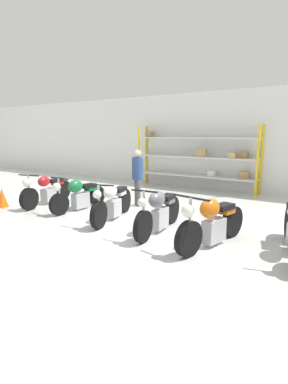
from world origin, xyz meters
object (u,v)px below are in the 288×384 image
Objects in this scene: motorcycle_red at (47,190)px; motorcycle_grey at (159,211)px; motorcycle_white at (113,202)px; traffic_cone at (2,198)px; shelving_rack at (197,157)px; motorcycle_orange at (212,222)px; person_browsing at (138,173)px; motorcycle_green at (79,195)px.

motorcycle_grey reaches higher than motorcycle_red.
traffic_cone is (-3.47, -0.72, -0.16)m from motorcycle_white.
shelving_rack is 5.04m from motorcycle_white.
motorcycle_orange is 1.28× the size of person_browsing.
motorcycle_green is at bearing -107.03° from shelving_rack.
motorcycle_white is 1.29× the size of person_browsing.
traffic_cone is at bearing -92.69° from motorcycle_white.
shelving_rack is 2.27× the size of motorcycle_grey.
shelving_rack is 5.03m from motorcycle_green.
traffic_cone is (-0.80, -0.93, -0.15)m from motorcycle_red.
motorcycle_orange is at bearing 95.86° from person_browsing.
motorcycle_grey is (1.42, -0.19, 0.03)m from motorcycle_white.
motorcycle_red is 2.68m from motorcycle_white.
motorcycle_grey is (4.09, -0.40, 0.04)m from motorcycle_red.
motorcycle_white is 1.64m from person_browsing.
motorcycle_green is 1.77m from person_browsing.
shelving_rack is at bearing 138.78° from motorcycle_red.
motorcycle_white is 1.02× the size of motorcycle_orange.
motorcycle_red is 1.29m from motorcycle_green.
motorcycle_red is at bearing 49.42° from traffic_cone.
motorcycle_white is (1.38, -0.23, 0.01)m from motorcycle_green.
motorcycle_white reaches higher than traffic_cone.
motorcycle_orange is (2.67, -0.39, 0.02)m from motorcycle_white.
motorcycle_white is at bearing -102.96° from motorcycle_grey.
motorcycle_red is 5.37m from motorcycle_orange.
traffic_cone is at bearing -51.94° from motorcycle_red.
shelving_rack is at bearing 58.19° from traffic_cone.
shelving_rack is 2.27× the size of motorcycle_white.
person_browsing is at bearing 176.62° from motorcycle_white.
person_browsing is at bearing -110.35° from motorcycle_orange.
person_browsing reaches higher than traffic_cone.
motorcycle_red is at bearing -119.86° from shelving_rack.
motorcycle_white is 2.69m from motorcycle_orange.
motorcycle_grey is 3.81× the size of traffic_cone.
motorcycle_red reaches higher than traffic_cone.
person_browsing is (-1.72, 1.72, 0.49)m from motorcycle_grey.
motorcycle_red is at bearing -87.22° from motorcycle_green.
motorcycle_red is 4.11m from motorcycle_grey.
motorcycle_red is 1.01× the size of motorcycle_white.
motorcycle_red is at bearing -83.82° from motorcycle_orange.
motorcycle_red is 2.76m from person_browsing.
shelving_rack is 5.56m from motorcycle_red.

